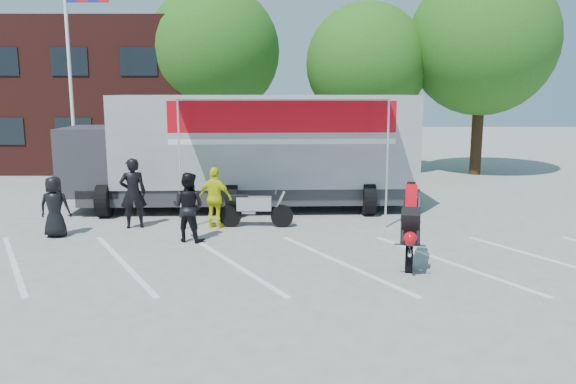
{
  "coord_description": "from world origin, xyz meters",
  "views": [
    {
      "loc": [
        1.41,
        -10.87,
        3.7
      ],
      "look_at": [
        1.44,
        2.59,
        1.3
      ],
      "focal_mm": 35.0,
      "sensor_mm": 36.0,
      "label": 1
    }
  ],
  "objects_px": {
    "flagpole": "(76,54)",
    "tree_left": "(214,51)",
    "tree_right": "(482,42)",
    "stunt_bike_rider": "(408,262)",
    "spectator_leather_b": "(133,193)",
    "tree_mid": "(367,64)",
    "spectator_hivis": "(215,198)",
    "transporter_truck": "(251,208)",
    "spectator_leather_c": "(188,207)",
    "parked_motorcycle": "(256,227)",
    "spectator_leather_a": "(55,207)"
  },
  "relations": [
    {
      "from": "spectator_leather_c",
      "to": "tree_mid",
      "type": "bearing_deg",
      "value": -98.36
    },
    {
      "from": "tree_right",
      "to": "stunt_bike_rider",
      "type": "relative_size",
      "value": 4.56
    },
    {
      "from": "spectator_leather_b",
      "to": "tree_right",
      "type": "bearing_deg",
      "value": -158.9
    },
    {
      "from": "tree_mid",
      "to": "tree_right",
      "type": "bearing_deg",
      "value": -5.71
    },
    {
      "from": "flagpole",
      "to": "spectator_leather_a",
      "type": "bearing_deg",
      "value": -76.04
    },
    {
      "from": "flagpole",
      "to": "tree_right",
      "type": "relative_size",
      "value": 0.88
    },
    {
      "from": "spectator_leather_a",
      "to": "spectator_leather_b",
      "type": "xyz_separation_m",
      "value": [
        1.76,
        0.98,
        0.18
      ]
    },
    {
      "from": "spectator_leather_a",
      "to": "spectator_leather_c",
      "type": "xyz_separation_m",
      "value": [
        3.52,
        -0.43,
        0.08
      ]
    },
    {
      "from": "spectator_leather_a",
      "to": "spectator_hivis",
      "type": "relative_size",
      "value": 0.94
    },
    {
      "from": "stunt_bike_rider",
      "to": "spectator_leather_a",
      "type": "height_order",
      "value": "spectator_leather_a"
    },
    {
      "from": "flagpole",
      "to": "tree_mid",
      "type": "distance_m",
      "value": 12.31
    },
    {
      "from": "stunt_bike_rider",
      "to": "spectator_leather_b",
      "type": "height_order",
      "value": "spectator_leather_b"
    },
    {
      "from": "tree_mid",
      "to": "spectator_hivis",
      "type": "bearing_deg",
      "value": -117.33
    },
    {
      "from": "flagpole",
      "to": "tree_left",
      "type": "xyz_separation_m",
      "value": [
        4.24,
        6.0,
        0.51
      ]
    },
    {
      "from": "spectator_leather_c",
      "to": "spectator_hivis",
      "type": "bearing_deg",
      "value": -91.68
    },
    {
      "from": "parked_motorcycle",
      "to": "spectator_leather_c",
      "type": "distance_m",
      "value": 2.36
    },
    {
      "from": "flagpole",
      "to": "tree_right",
      "type": "xyz_separation_m",
      "value": [
        16.24,
        4.5,
        0.82
      ]
    },
    {
      "from": "spectator_leather_b",
      "to": "tree_mid",
      "type": "bearing_deg",
      "value": -143.56
    },
    {
      "from": "tree_left",
      "to": "spectator_hivis",
      "type": "relative_size",
      "value": 5.12
    },
    {
      "from": "tree_mid",
      "to": "spectator_leather_b",
      "type": "height_order",
      "value": "tree_mid"
    },
    {
      "from": "spectator_leather_b",
      "to": "spectator_hivis",
      "type": "bearing_deg",
      "value": 161.98
    },
    {
      "from": "tree_mid",
      "to": "spectator_leather_c",
      "type": "bearing_deg",
      "value": -116.51
    },
    {
      "from": "spectator_hivis",
      "to": "spectator_leather_a",
      "type": "bearing_deg",
      "value": 34.45
    },
    {
      "from": "transporter_truck",
      "to": "spectator_leather_c",
      "type": "bearing_deg",
      "value": -109.92
    },
    {
      "from": "spectator_leather_c",
      "to": "stunt_bike_rider",
      "type": "bearing_deg",
      "value": 178.94
    },
    {
      "from": "transporter_truck",
      "to": "spectator_hivis",
      "type": "distance_m",
      "value": 2.86
    },
    {
      "from": "tree_mid",
      "to": "spectator_hivis",
      "type": "distance_m",
      "value": 12.78
    },
    {
      "from": "transporter_truck",
      "to": "parked_motorcycle",
      "type": "relative_size",
      "value": 5.38
    },
    {
      "from": "tree_left",
      "to": "spectator_leather_c",
      "type": "relative_size",
      "value": 4.95
    },
    {
      "from": "tree_left",
      "to": "spectator_hivis",
      "type": "xyz_separation_m",
      "value": [
        1.44,
        -11.75,
        -4.72
      ]
    },
    {
      "from": "tree_mid",
      "to": "parked_motorcycle",
      "type": "xyz_separation_m",
      "value": [
        -4.45,
        -10.65,
        -4.94
      ]
    },
    {
      "from": "flagpole",
      "to": "spectator_leather_a",
      "type": "distance_m",
      "value": 8.12
    },
    {
      "from": "stunt_bike_rider",
      "to": "spectator_leather_b",
      "type": "bearing_deg",
      "value": 166.84
    },
    {
      "from": "tree_left",
      "to": "stunt_bike_rider",
      "type": "relative_size",
      "value": 4.32
    },
    {
      "from": "tree_mid",
      "to": "transporter_truck",
      "type": "relative_size",
      "value": 0.68
    },
    {
      "from": "tree_right",
      "to": "spectator_leather_c",
      "type": "distance_m",
      "value": 16.82
    },
    {
      "from": "tree_mid",
      "to": "spectator_leather_c",
      "type": "xyz_separation_m",
      "value": [
        -6.06,
        -12.14,
        -4.07
      ]
    },
    {
      "from": "flagpole",
      "to": "transporter_truck",
      "type": "relative_size",
      "value": 0.71
    },
    {
      "from": "flagpole",
      "to": "spectator_leather_a",
      "type": "height_order",
      "value": "flagpole"
    },
    {
      "from": "transporter_truck",
      "to": "stunt_bike_rider",
      "type": "height_order",
      "value": "transporter_truck"
    },
    {
      "from": "stunt_bike_rider",
      "to": "spectator_hivis",
      "type": "xyz_separation_m",
      "value": [
        -4.65,
        3.19,
        0.84
      ]
    },
    {
      "from": "tree_left",
      "to": "parked_motorcycle",
      "type": "distance_m",
      "value": 13.16
    },
    {
      "from": "flagpole",
      "to": "spectator_hivis",
      "type": "xyz_separation_m",
      "value": [
        5.69,
        -5.75,
        -4.21
      ]
    },
    {
      "from": "spectator_leather_b",
      "to": "flagpole",
      "type": "bearing_deg",
      "value": -76.62
    },
    {
      "from": "transporter_truck",
      "to": "spectator_leather_a",
      "type": "relative_size",
      "value": 7.15
    },
    {
      "from": "transporter_truck",
      "to": "spectator_leather_c",
      "type": "height_order",
      "value": "transporter_truck"
    },
    {
      "from": "flagpole",
      "to": "tree_right",
      "type": "height_order",
      "value": "tree_right"
    },
    {
      "from": "transporter_truck",
      "to": "spectator_leather_b",
      "type": "bearing_deg",
      "value": -141.62
    },
    {
      "from": "tree_right",
      "to": "spectator_leather_a",
      "type": "relative_size",
      "value": 5.75
    },
    {
      "from": "tree_left",
      "to": "spectator_leather_c",
      "type": "height_order",
      "value": "tree_left"
    }
  ]
}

